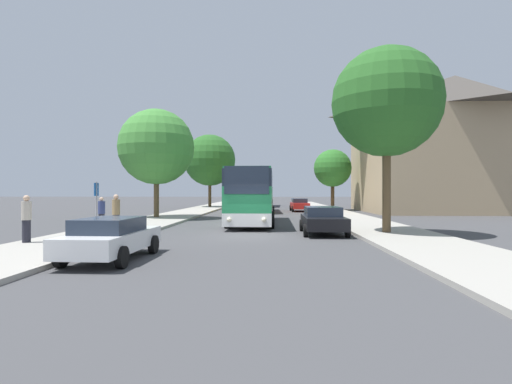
{
  "coord_description": "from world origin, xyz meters",
  "views": [
    {
      "loc": [
        1.04,
        -18.74,
        2.1
      ],
      "look_at": [
        -0.3,
        16.28,
        2.08
      ],
      "focal_mm": 28.0,
      "sensor_mm": 36.0,
      "label": 1
    }
  ],
  "objects_px": {
    "pedestrian_walking_back": "(102,213)",
    "tree_left_far": "(210,160)",
    "parked_car_right_far": "(299,205)",
    "bus_middle": "(256,194)",
    "tree_right_mid": "(333,168)",
    "parked_car_left_curb": "(111,237)",
    "bus_stop_sign": "(96,202)",
    "tree_right_near": "(387,103)",
    "tree_left_near": "(156,147)",
    "pedestrian_waiting_near": "(26,218)",
    "pedestrian_waiting_far": "(116,213)",
    "bus_rear": "(263,193)",
    "parked_car_right_near": "(323,219)",
    "bus_front": "(253,196)"
  },
  "relations": [
    {
      "from": "pedestrian_waiting_far",
      "to": "tree_right_mid",
      "type": "height_order",
      "value": "tree_right_mid"
    },
    {
      "from": "tree_right_mid",
      "to": "parked_car_right_near",
      "type": "bearing_deg",
      "value": -99.77
    },
    {
      "from": "tree_right_near",
      "to": "tree_left_near",
      "type": "bearing_deg",
      "value": 142.51
    },
    {
      "from": "parked_car_left_curb",
      "to": "tree_right_mid",
      "type": "bearing_deg",
      "value": 72.05
    },
    {
      "from": "parked_car_right_far",
      "to": "tree_right_near",
      "type": "xyz_separation_m",
      "value": [
        2.54,
        -23.43,
        5.69
      ]
    },
    {
      "from": "bus_middle",
      "to": "pedestrian_waiting_near",
      "type": "distance_m",
      "value": 28.17
    },
    {
      "from": "pedestrian_walking_back",
      "to": "tree_left_far",
      "type": "bearing_deg",
      "value": -80.2
    },
    {
      "from": "bus_middle",
      "to": "tree_right_mid",
      "type": "relative_size",
      "value": 1.62
    },
    {
      "from": "pedestrian_waiting_near",
      "to": "tree_left_far",
      "type": "xyz_separation_m",
      "value": [
        1.39,
        36.91,
        5.15
      ]
    },
    {
      "from": "tree_left_near",
      "to": "parked_car_right_near",
      "type": "bearing_deg",
      "value": -42.72
    },
    {
      "from": "bus_rear",
      "to": "tree_right_near",
      "type": "height_order",
      "value": "tree_right_near"
    },
    {
      "from": "bus_front",
      "to": "tree_left_far",
      "type": "bearing_deg",
      "value": 105.39
    },
    {
      "from": "bus_front",
      "to": "pedestrian_walking_back",
      "type": "xyz_separation_m",
      "value": [
        -7.72,
        -5.67,
        -0.85
      ]
    },
    {
      "from": "pedestrian_waiting_near",
      "to": "tree_right_mid",
      "type": "height_order",
      "value": "tree_right_mid"
    },
    {
      "from": "tree_left_far",
      "to": "tree_right_near",
      "type": "distance_m",
      "value": 35.15
    },
    {
      "from": "parked_car_right_far",
      "to": "pedestrian_walking_back",
      "type": "bearing_deg",
      "value": 59.94
    },
    {
      "from": "bus_rear",
      "to": "pedestrian_waiting_near",
      "type": "distance_m",
      "value": 43.4
    },
    {
      "from": "bus_middle",
      "to": "pedestrian_waiting_near",
      "type": "relative_size",
      "value": 6.03
    },
    {
      "from": "bus_rear",
      "to": "tree_left_far",
      "type": "distance_m",
      "value": 9.89
    },
    {
      "from": "pedestrian_waiting_near",
      "to": "pedestrian_walking_back",
      "type": "relative_size",
      "value": 1.09
    },
    {
      "from": "bus_stop_sign",
      "to": "bus_front",
      "type": "bearing_deg",
      "value": 50.69
    },
    {
      "from": "pedestrian_waiting_near",
      "to": "pedestrian_waiting_far",
      "type": "bearing_deg",
      "value": -55.2
    },
    {
      "from": "parked_car_left_curb",
      "to": "tree_left_near",
      "type": "height_order",
      "value": "tree_left_near"
    },
    {
      "from": "bus_rear",
      "to": "tree_right_mid",
      "type": "bearing_deg",
      "value": -53.53
    },
    {
      "from": "bus_middle",
      "to": "pedestrian_waiting_far",
      "type": "xyz_separation_m",
      "value": [
        -5.75,
        -23.48,
        -0.82
      ]
    },
    {
      "from": "pedestrian_walking_back",
      "to": "tree_right_mid",
      "type": "height_order",
      "value": "tree_right_mid"
    },
    {
      "from": "parked_car_right_far",
      "to": "tree_left_far",
      "type": "height_order",
      "value": "tree_left_far"
    },
    {
      "from": "parked_car_left_curb",
      "to": "pedestrian_waiting_near",
      "type": "distance_m",
      "value": 5.39
    },
    {
      "from": "bus_front",
      "to": "parked_car_left_curb",
      "type": "height_order",
      "value": "bus_front"
    },
    {
      "from": "bus_stop_sign",
      "to": "tree_left_near",
      "type": "height_order",
      "value": "tree_left_near"
    },
    {
      "from": "bus_rear",
      "to": "tree_right_mid",
      "type": "height_order",
      "value": "tree_right_mid"
    },
    {
      "from": "pedestrian_walking_back",
      "to": "tree_left_near",
      "type": "relative_size",
      "value": 0.2
    },
    {
      "from": "parked_car_right_far",
      "to": "pedestrian_waiting_far",
      "type": "distance_m",
      "value": 26.48
    },
    {
      "from": "parked_car_left_curb",
      "to": "bus_stop_sign",
      "type": "relative_size",
      "value": 1.82
    },
    {
      "from": "pedestrian_waiting_far",
      "to": "tree_left_far",
      "type": "bearing_deg",
      "value": -166.51
    },
    {
      "from": "tree_left_near",
      "to": "parked_car_left_curb",
      "type": "bearing_deg",
      "value": -77.83
    },
    {
      "from": "bus_middle",
      "to": "bus_rear",
      "type": "height_order",
      "value": "bus_middle"
    },
    {
      "from": "parked_car_right_far",
      "to": "tree_right_near",
      "type": "bearing_deg",
      "value": 94.44
    },
    {
      "from": "bus_front",
      "to": "tree_right_near",
      "type": "relative_size",
      "value": 1.32
    },
    {
      "from": "bus_front",
      "to": "tree_right_near",
      "type": "xyz_separation_m",
      "value": [
        6.8,
        -6.85,
        4.58
      ]
    },
    {
      "from": "bus_rear",
      "to": "pedestrian_walking_back",
      "type": "relative_size",
      "value": 6.35
    },
    {
      "from": "bus_stop_sign",
      "to": "pedestrian_waiting_near",
      "type": "relative_size",
      "value": 1.32
    },
    {
      "from": "tree_left_far",
      "to": "bus_middle",
      "type": "bearing_deg",
      "value": -56.78
    },
    {
      "from": "tree_right_mid",
      "to": "tree_left_far",
      "type": "bearing_deg",
      "value": 157.03
    },
    {
      "from": "bus_rear",
      "to": "parked_car_right_near",
      "type": "bearing_deg",
      "value": -81.97
    },
    {
      "from": "parked_car_left_curb",
      "to": "parked_car_right_far",
      "type": "relative_size",
      "value": 0.94
    },
    {
      "from": "bus_rear",
      "to": "parked_car_left_curb",
      "type": "bearing_deg",
      "value": -92.38
    },
    {
      "from": "parked_car_right_near",
      "to": "tree_right_near",
      "type": "height_order",
      "value": "tree_right_near"
    },
    {
      "from": "bus_middle",
      "to": "pedestrian_waiting_far",
      "type": "distance_m",
      "value": 24.19
    },
    {
      "from": "parked_car_left_curb",
      "to": "pedestrian_waiting_far",
      "type": "height_order",
      "value": "pedestrian_waiting_far"
    }
  ]
}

